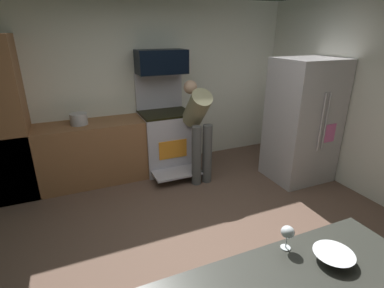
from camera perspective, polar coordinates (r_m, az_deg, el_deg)
ground_plane at (r=3.28m, az=1.91°, el=-19.41°), size 5.20×4.80×0.02m
wall_back at (r=4.79m, az=-10.06°, el=10.91°), size 5.20×0.12×2.60m
lower_cabinet_run at (r=4.55m, az=-19.33°, el=-1.69°), size 2.40×0.60×0.90m
cabinet_column at (r=4.44m, az=-33.17°, el=3.66°), size 0.60×0.60×2.10m
oven_range at (r=4.71m, az=-5.09°, el=1.02°), size 0.76×1.01×1.52m
microwave at (r=4.54m, az=-5.98°, el=15.63°), size 0.74×0.38×0.35m
refrigerator at (r=4.59m, az=20.70°, el=4.17°), size 0.86×0.76×1.78m
person_cook at (r=4.22m, az=1.21°, el=3.87°), size 0.31×0.63×1.46m
mixing_bowl_large at (r=1.95m, az=25.76°, el=-19.13°), size 0.23×0.23×0.05m
wine_glass_extra at (r=1.89m, az=18.19°, el=-16.05°), size 0.08×0.08×0.15m
stock_pot at (r=4.38m, az=-21.16°, el=4.56°), size 0.23×0.23×0.16m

